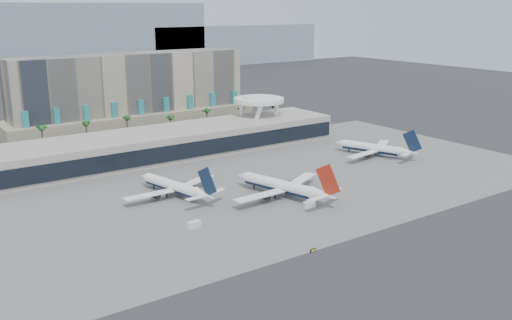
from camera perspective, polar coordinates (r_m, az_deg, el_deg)
ground at (r=179.97m, az=7.38°, el=-6.83°), size 900.00×900.00×0.00m
apron_pad at (r=221.08m, az=-2.23°, el=-2.49°), size 260.00×130.00×0.06m
mountain_ridge at (r=610.22m, az=-21.88°, el=10.61°), size 680.00×60.00×70.00m
hotel at (r=325.45m, az=-12.27°, el=5.95°), size 140.00×30.00×42.00m
terminal at (r=265.55m, az=-8.67°, el=1.82°), size 170.00×32.50×14.50m
saucer_structure at (r=296.03m, az=0.30°, el=5.72°), size 26.00×26.00×21.89m
palm_row at (r=298.76m, az=-10.52°, el=4.00°), size 157.80×2.80×13.10m
airliner_left at (r=209.13m, az=-8.13°, el=-2.63°), size 39.84×41.41×14.48m
airliner_centre at (r=206.43m, az=2.70°, el=-2.63°), size 43.38×45.01×15.87m
airliner_right at (r=268.00m, az=11.74°, el=1.17°), size 38.77×40.02×14.53m
service_vehicle_a at (r=179.93m, az=-6.22°, el=-6.44°), size 4.49×2.53×2.10m
service_vehicle_b at (r=197.11m, az=5.35°, el=-4.47°), size 4.44×3.49×2.00m
taxiway_sign at (r=163.22m, az=5.72°, el=-8.98°), size 2.12×0.60×0.95m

